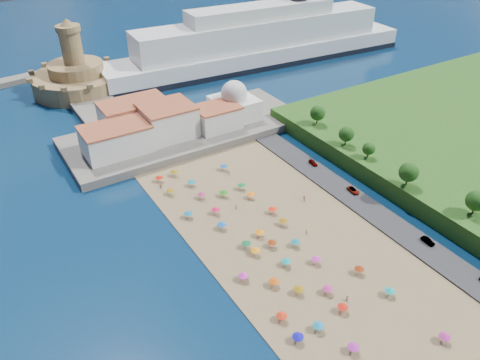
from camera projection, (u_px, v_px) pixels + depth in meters
ground at (278, 255)px, 121.18m from camera, size 700.00×700.00×0.00m
terrace at (186, 131)px, 176.73m from camera, size 90.00×36.00×3.00m
jetty at (100, 112)px, 192.04m from camera, size 18.00×70.00×2.40m
waterfront_buildings at (152, 123)px, 167.92m from camera, size 57.00×29.00×11.00m
domed_building at (234, 103)px, 180.09m from camera, size 16.00×16.00×15.00m
fortress at (77, 77)px, 210.39m from camera, size 40.00×40.00×32.40m
cruise_ship at (260, 43)px, 239.51m from camera, size 166.93×35.58×36.23m
beach_parasols at (297, 273)px, 112.51m from camera, size 29.01×117.74×2.20m
beachgoers at (284, 239)px, 124.74m from camera, size 35.06×98.26×1.86m
parked_cars at (381, 209)px, 135.68m from camera, size 2.52×68.77×1.30m
hillside_trees at (432, 182)px, 131.77m from camera, size 9.91×111.38×7.41m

